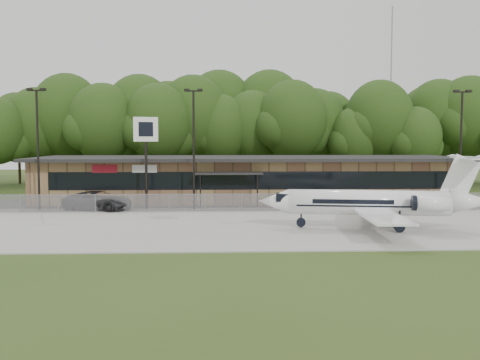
{
  "coord_description": "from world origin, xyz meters",
  "views": [
    {
      "loc": [
        -2.95,
        -28.83,
        5.96
      ],
      "look_at": [
        -1.27,
        12.0,
        2.88
      ],
      "focal_mm": 40.0,
      "sensor_mm": 36.0,
      "label": 1
    }
  ],
  "objects_px": {
    "terminal": "(248,178)",
    "business_jet": "(376,203)",
    "pole_sign": "(146,139)",
    "suv": "(98,201)"
  },
  "relations": [
    {
      "from": "pole_sign",
      "to": "terminal",
      "type": "bearing_deg",
      "value": 23.51
    },
    {
      "from": "business_jet",
      "to": "pole_sign",
      "type": "relative_size",
      "value": 1.88
    },
    {
      "from": "terminal",
      "to": "pole_sign",
      "type": "height_order",
      "value": "pole_sign"
    },
    {
      "from": "suv",
      "to": "business_jet",
      "type": "bearing_deg",
      "value": -100.14
    },
    {
      "from": "business_jet",
      "to": "suv",
      "type": "bearing_deg",
      "value": 161.49
    },
    {
      "from": "business_jet",
      "to": "terminal",
      "type": "bearing_deg",
      "value": 121.24
    },
    {
      "from": "terminal",
      "to": "business_jet",
      "type": "bearing_deg",
      "value": -67.89
    },
    {
      "from": "terminal",
      "to": "suv",
      "type": "distance_m",
      "value": 15.14
    },
    {
      "from": "terminal",
      "to": "business_jet",
      "type": "distance_m",
      "value": 19.75
    },
    {
      "from": "suv",
      "to": "pole_sign",
      "type": "height_order",
      "value": "pole_sign"
    }
  ]
}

